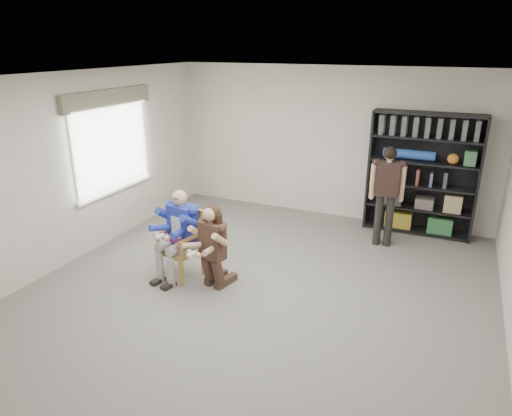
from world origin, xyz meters
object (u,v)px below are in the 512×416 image
at_px(kneeling_woman, 211,248).
at_px(seated_man, 179,234).
at_px(armchair, 180,244).
at_px(bookshelf, 422,175).
at_px(standing_man, 386,197).

bearing_deg(kneeling_woman, seated_man, -179.37).
xyz_separation_m(armchair, bookshelf, (2.89, 3.09, 0.55)).
relative_size(kneeling_woman, standing_man, 0.71).
bearing_deg(standing_man, armchair, -144.47).
xyz_separation_m(kneeling_woman, bookshelf, (2.31, 3.21, 0.46)).
relative_size(seated_man, standing_man, 0.78).
bearing_deg(armchair, standing_man, 55.25).
bearing_deg(bookshelf, seated_man, -133.11).
distance_m(armchair, seated_man, 0.15).
height_order(armchair, kneeling_woman, kneeling_woman).
relative_size(seated_man, bookshelf, 0.62).
height_order(kneeling_woman, standing_man, standing_man).
relative_size(kneeling_woman, bookshelf, 0.56).
distance_m(kneeling_woman, standing_man, 3.05).
height_order(armchair, bookshelf, bookshelf).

